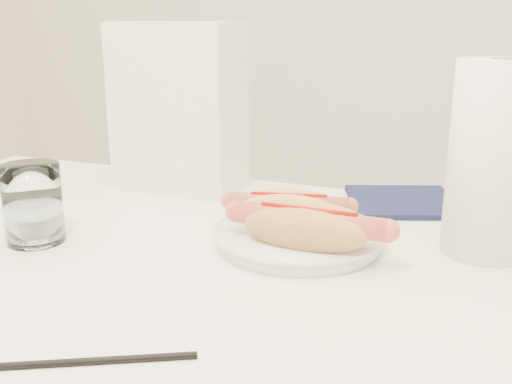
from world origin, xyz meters
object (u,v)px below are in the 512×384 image
(table, at_px, (180,318))
(water_glass, at_px, (33,204))
(hotdog_right, at_px, (308,227))
(plate, at_px, (299,239))
(paper_towel_roll, at_px, (493,160))
(napkin_box, at_px, (179,108))
(hotdog_left, at_px, (288,208))

(table, height_order, water_glass, water_glass)
(hotdog_right, bearing_deg, table, -145.27)
(plate, xyz_separation_m, hotdog_right, (0.02, -0.04, 0.03))
(paper_towel_roll, bearing_deg, water_glass, -162.35)
(napkin_box, bearing_deg, plate, -33.27)
(napkin_box, bearing_deg, paper_towel_roll, -12.81)
(table, xyz_separation_m, napkin_box, (-0.16, 0.31, 0.19))
(table, relative_size, napkin_box, 4.44)
(water_glass, bearing_deg, paper_towel_roll, 17.65)
(napkin_box, bearing_deg, table, -61.03)
(hotdog_right, relative_size, paper_towel_roll, 0.80)
(water_glass, bearing_deg, hotdog_left, 25.41)
(plate, relative_size, paper_towel_roll, 0.89)
(hotdog_right, height_order, water_glass, water_glass)
(plate, xyz_separation_m, napkin_box, (-0.26, 0.18, 0.13))
(hotdog_left, distance_m, napkin_box, 0.30)
(table, bearing_deg, water_glass, 175.66)
(table, bearing_deg, hotdog_left, 62.90)
(plate, bearing_deg, napkin_box, 145.18)
(water_glass, xyz_separation_m, paper_towel_roll, (0.54, 0.17, 0.07))
(hotdog_right, bearing_deg, plate, 121.41)
(hotdog_right, bearing_deg, water_glass, -167.63)
(hotdog_right, distance_m, paper_towel_roll, 0.23)
(hotdog_left, xyz_separation_m, hotdog_right, (0.05, -0.07, 0.00))
(table, distance_m, paper_towel_roll, 0.41)
(hotdog_right, distance_m, water_glass, 0.35)
(water_glass, bearing_deg, table, -4.34)
(hotdog_right, relative_size, water_glass, 1.83)
(table, relative_size, plate, 5.82)
(hotdog_left, bearing_deg, napkin_box, 135.18)
(napkin_box, height_order, paper_towel_roll, napkin_box)
(table, height_order, hotdog_left, hotdog_left)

